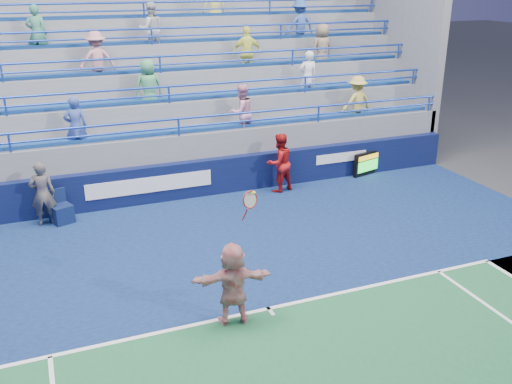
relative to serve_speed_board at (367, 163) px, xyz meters
name	(u,v)px	position (x,y,z in m)	size (l,w,h in m)	color
ground	(269,309)	(-6.16, -6.30, -0.39)	(120.00, 120.00, 0.00)	#333538
sponsor_wall	(183,180)	(-6.16, 0.20, 0.16)	(18.00, 0.32, 1.10)	#0A113B
bleacher_stand	(154,119)	(-6.16, 3.97, 1.15)	(18.00, 5.60, 6.13)	slate
serve_speed_board	(367,163)	(0.00, 0.00, 0.00)	(1.12, 0.43, 0.78)	black
judge_chair	(62,212)	(-9.63, -0.36, -0.11)	(0.65, 0.67, 0.89)	#0D1A40
tennis_player	(233,284)	(-6.94, -6.44, 0.43)	(1.57, 0.73, 2.62)	white
line_judge	(43,194)	(-10.03, -0.37, 0.48)	(0.64, 0.42, 1.75)	#131535
ball_girl	(279,163)	(-3.30, -0.31, 0.51)	(0.88, 0.68, 1.80)	#A51213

